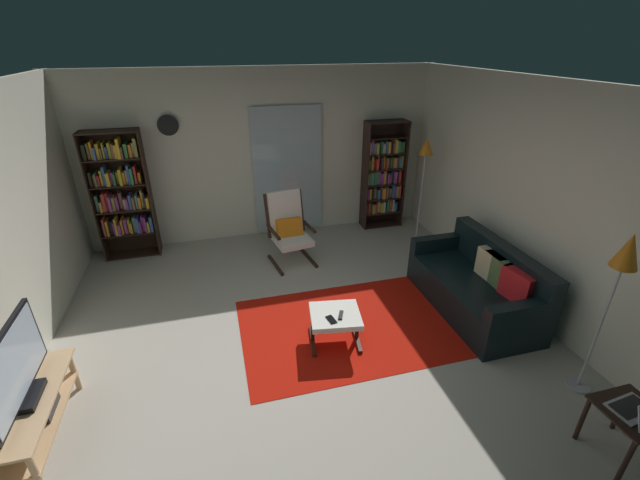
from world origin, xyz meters
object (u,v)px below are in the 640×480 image
object	(u,v)px
ottoman	(335,318)
floor_lamp_by_sofa	(623,266)
bookshelf_near_tv	(121,192)
cell_phone	(331,320)
floor_lamp_by_shelf	(425,157)
television	(15,370)
wall_clock	(168,125)
tv_stand	(34,412)
side_table	(629,421)
bookshelf_near_sofa	(383,176)
leather_sofa	(478,286)
lounge_armchair	(289,226)
tv_remote	(341,315)

from	to	relation	value
ottoman	floor_lamp_by_sofa	bearing A→B (deg)	-30.84
bookshelf_near_tv	cell_phone	size ratio (longest dim) A/B	13.26
bookshelf_near_tv	floor_lamp_by_shelf	world-z (taller)	bookshelf_near_tv
bookshelf_near_tv	floor_lamp_by_sofa	xyz separation A→B (m)	(4.39, -3.92, 0.32)
television	floor_lamp_by_shelf	size ratio (longest dim) A/B	0.59
floor_lamp_by_sofa	wall_clock	distance (m)	5.50
tv_stand	side_table	bearing A→B (deg)	-16.94
tv_stand	ottoman	world-z (taller)	tv_stand
bookshelf_near_sofa	floor_lamp_by_shelf	distance (m)	0.95
floor_lamp_by_shelf	wall_clock	size ratio (longest dim) A/B	5.72
leather_sofa	floor_lamp_by_sofa	size ratio (longest dim) A/B	1.08
bookshelf_near_sofa	side_table	world-z (taller)	bookshelf_near_sofa
bookshelf_near_tv	floor_lamp_by_sofa	size ratio (longest dim) A/B	1.16
floor_lamp_by_shelf	bookshelf_near_sofa	bearing A→B (deg)	112.97
lounge_armchair	cell_phone	size ratio (longest dim) A/B	7.30
floor_lamp_by_shelf	side_table	xyz separation A→B (m)	(-0.23, -3.86, -1.01)
television	side_table	xyz separation A→B (m)	(4.41, -1.33, -0.37)
leather_sofa	wall_clock	bearing A→B (deg)	141.22
bookshelf_near_sofa	wall_clock	size ratio (longest dim) A/B	6.15
bookshelf_near_tv	wall_clock	xyz separation A→B (m)	(0.75, 0.18, 0.86)
side_table	wall_clock	world-z (taller)	wall_clock
bookshelf_near_tv	tv_remote	xyz separation A→B (m)	(2.40, -2.75, -0.62)
television	bookshelf_near_sofa	xyz separation A→B (m)	(4.32, 3.28, 0.15)
television	wall_clock	bearing A→B (deg)	72.72
ottoman	bookshelf_near_tv	bearing A→B (deg)	131.08
wall_clock	bookshelf_near_sofa	bearing A→B (deg)	-2.36
tv_remote	cell_phone	xyz separation A→B (m)	(-0.12, -0.04, -0.00)
television	cell_phone	size ratio (longest dim) A/B	6.98
bookshelf_near_sofa	leather_sofa	distance (m)	2.68
tv_remote	bookshelf_near_tv	bearing A→B (deg)	155.34
leather_sofa	floor_lamp_by_sofa	bearing A→B (deg)	-80.97
television	cell_phone	world-z (taller)	television
bookshelf_near_tv	bookshelf_near_sofa	size ratio (longest dim) A/B	1.04
lounge_armchair	tv_remote	xyz separation A→B (m)	(0.16, -1.97, -0.17)
bookshelf_near_sofa	floor_lamp_by_sofa	world-z (taller)	bookshelf_near_sofa
wall_clock	side_table	bearing A→B (deg)	-54.77
lounge_armchair	ottoman	xyz separation A→B (m)	(0.11, -1.92, -0.24)
bookshelf_near_tv	side_table	xyz separation A→B (m)	(4.10, -4.56, -0.62)
tv_stand	leather_sofa	bearing A→B (deg)	8.27
leather_sofa	floor_lamp_by_shelf	xyz separation A→B (m)	(0.16, 1.86, 1.07)
leather_sofa	tv_remote	distance (m)	1.79
bookshelf_near_sofa	ottoman	world-z (taller)	bookshelf_near_sofa
lounge_armchair	wall_clock	world-z (taller)	wall_clock
floor_lamp_by_sofa	wall_clock	bearing A→B (deg)	131.59
bookshelf_near_sofa	ottoman	bearing A→B (deg)	-121.16
cell_phone	bookshelf_near_sofa	bearing A→B (deg)	47.51
television	floor_lamp_by_sofa	world-z (taller)	floor_lamp_by_sofa
bookshelf_near_sofa	leather_sofa	xyz separation A→B (m)	(0.16, -2.61, -0.58)
cell_phone	floor_lamp_by_sofa	distance (m)	2.56
tv_stand	floor_lamp_by_shelf	size ratio (longest dim) A/B	0.68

